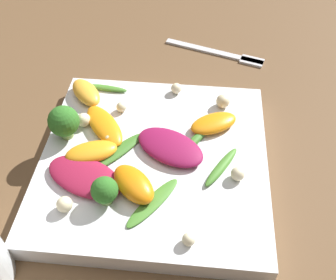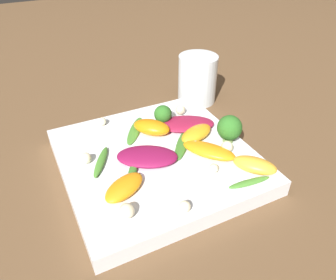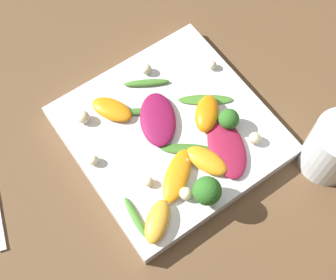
# 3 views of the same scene
# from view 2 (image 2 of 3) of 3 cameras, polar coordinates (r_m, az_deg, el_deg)

# --- Properties ---
(ground_plane) EXTENTS (2.40, 2.40, 0.00)m
(ground_plane) POSITION_cam_2_polar(r_m,az_deg,el_deg) (0.49, -1.95, -4.66)
(ground_plane) COLOR brown
(plate) EXTENTS (0.26, 0.26, 0.02)m
(plate) POSITION_cam_2_polar(r_m,az_deg,el_deg) (0.48, -1.98, -3.53)
(plate) COLOR white
(plate) RESTS_ON ground_plane
(drinking_glass) EXTENTS (0.07, 0.07, 0.09)m
(drinking_glass) POSITION_cam_2_polar(r_m,az_deg,el_deg) (0.64, 5.14, 10.54)
(drinking_glass) COLOR white
(drinking_glass) RESTS_ON ground_plane
(radicchio_leaf_0) EXTENTS (0.10, 0.08, 0.01)m
(radicchio_leaf_0) POSITION_cam_2_polar(r_m,az_deg,el_deg) (0.53, 3.08, 2.83)
(radicchio_leaf_0) COLOR maroon
(radicchio_leaf_0) RESTS_ON plate
(radicchio_leaf_1) EXTENTS (0.10, 0.08, 0.01)m
(radicchio_leaf_1) POSITION_cam_2_polar(r_m,az_deg,el_deg) (0.46, -3.65, -2.88)
(radicchio_leaf_1) COLOR maroon
(radicchio_leaf_1) RESTS_ON plate
(orange_segment_0) EXTENTS (0.06, 0.07, 0.02)m
(orange_segment_0) POSITION_cam_2_polar(r_m,az_deg,el_deg) (0.51, -2.86, 2.23)
(orange_segment_0) COLOR orange
(orange_segment_0) RESTS_ON plate
(orange_segment_1) EXTENTS (0.07, 0.08, 0.01)m
(orange_segment_1) POSITION_cam_2_polar(r_m,az_deg,el_deg) (0.47, 7.13, -1.82)
(orange_segment_1) COLOR orange
(orange_segment_1) RESTS_ON plate
(orange_segment_2) EXTENTS (0.07, 0.06, 0.01)m
(orange_segment_2) POSITION_cam_2_polar(r_m,az_deg,el_deg) (0.41, -7.63, -8.15)
(orange_segment_2) COLOR orange
(orange_segment_2) RESTS_ON plate
(orange_segment_3) EXTENTS (0.06, 0.06, 0.02)m
(orange_segment_3) POSITION_cam_2_polar(r_m,az_deg,el_deg) (0.45, 14.86, -4.24)
(orange_segment_3) COLOR #FCAD33
(orange_segment_3) RESTS_ON plate
(orange_segment_4) EXTENTS (0.07, 0.05, 0.02)m
(orange_segment_4) POSITION_cam_2_polar(r_m,az_deg,el_deg) (0.50, 4.98, 1.16)
(orange_segment_4) COLOR orange
(orange_segment_4) RESTS_ON plate
(broccoli_floret_0) EXTENTS (0.03, 0.03, 0.03)m
(broccoli_floret_0) POSITION_cam_2_polar(r_m,az_deg,el_deg) (0.53, -0.89, 4.44)
(broccoli_floret_0) COLOR #84AD5B
(broccoli_floret_0) RESTS_ON plate
(broccoli_floret_1) EXTENTS (0.04, 0.04, 0.04)m
(broccoli_floret_1) POSITION_cam_2_polar(r_m,az_deg,el_deg) (0.49, 10.65, 2.02)
(broccoli_floret_1) COLOR #7A9E51
(broccoli_floret_1) RESTS_ON plate
(arugula_sprig_0) EXTENTS (0.06, 0.02, 0.01)m
(arugula_sprig_0) POSITION_cam_2_polar(r_m,az_deg,el_deg) (0.44, 13.99, -7.17)
(arugula_sprig_0) COLOR #47842D
(arugula_sprig_0) RESTS_ON plate
(arugula_sprig_1) EXTENTS (0.06, 0.07, 0.01)m
(arugula_sprig_1) POSITION_cam_2_polar(r_m,az_deg,el_deg) (0.49, 2.62, -0.94)
(arugula_sprig_1) COLOR #3D7528
(arugula_sprig_1) RESTS_ON plate
(arugula_sprig_2) EXTENTS (0.06, 0.07, 0.00)m
(arugula_sprig_2) POSITION_cam_2_polar(r_m,az_deg,el_deg) (0.52, -5.78, 1.66)
(arugula_sprig_2) COLOR #47842D
(arugula_sprig_2) RESTS_ON plate
(arugula_sprig_3) EXTENTS (0.04, 0.06, 0.01)m
(arugula_sprig_3) POSITION_cam_2_polar(r_m,az_deg,el_deg) (0.46, -11.60, -3.71)
(arugula_sprig_3) COLOR #47842D
(arugula_sprig_3) RESTS_ON plate
(arugula_sprig_4) EXTENTS (0.05, 0.07, 0.01)m
(arugula_sprig_4) POSITION_cam_2_polar(r_m,az_deg,el_deg) (0.44, -6.18, -5.40)
(arugula_sprig_4) COLOR #3D7528
(arugula_sprig_4) RESTS_ON plate
(macadamia_nut_0) EXTENTS (0.01, 0.01, 0.01)m
(macadamia_nut_0) POSITION_cam_2_polar(r_m,az_deg,el_deg) (0.48, 4.79, -0.85)
(macadamia_nut_0) COLOR beige
(macadamia_nut_0) RESTS_ON plate
(macadamia_nut_1) EXTENTS (0.02, 0.02, 0.02)m
(macadamia_nut_1) POSITION_cam_2_polar(r_m,az_deg,el_deg) (0.38, -7.19, -12.15)
(macadamia_nut_1) COLOR beige
(macadamia_nut_1) RESTS_ON plate
(macadamia_nut_2) EXTENTS (0.02, 0.02, 0.02)m
(macadamia_nut_2) POSITION_cam_2_polar(r_m,az_deg,el_deg) (0.47, -14.14, -3.08)
(macadamia_nut_2) COLOR beige
(macadamia_nut_2) RESTS_ON plate
(macadamia_nut_3) EXTENTS (0.01, 0.01, 0.01)m
(macadamia_nut_3) POSITION_cam_2_polar(r_m,az_deg,el_deg) (0.39, 2.93, -11.52)
(macadamia_nut_3) COLOR beige
(macadamia_nut_3) RESTS_ON plate
(macadamia_nut_4) EXTENTS (0.01, 0.01, 0.01)m
(macadamia_nut_4) POSITION_cam_2_polar(r_m,az_deg,el_deg) (0.54, -11.40, 3.19)
(macadamia_nut_4) COLOR beige
(macadamia_nut_4) RESTS_ON plate
(macadamia_nut_5) EXTENTS (0.02, 0.02, 0.02)m
(macadamia_nut_5) POSITION_cam_2_polar(r_m,az_deg,el_deg) (0.56, 2.17, 5.27)
(macadamia_nut_5) COLOR beige
(macadamia_nut_5) RESTS_ON plate
(macadamia_nut_6) EXTENTS (0.02, 0.02, 0.02)m
(macadamia_nut_6) POSITION_cam_2_polar(r_m,az_deg,el_deg) (0.48, 10.24, -1.18)
(macadamia_nut_6) COLOR beige
(macadamia_nut_6) RESTS_ON plate
(macadamia_nut_7) EXTENTS (0.01, 0.01, 0.01)m
(macadamia_nut_7) POSITION_cam_2_polar(r_m,az_deg,el_deg) (0.44, 7.94, -4.93)
(macadamia_nut_7) COLOR beige
(macadamia_nut_7) RESTS_ON plate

